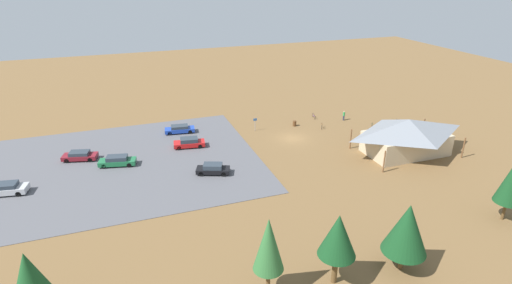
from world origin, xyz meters
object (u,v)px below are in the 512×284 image
object	(u,v)px
pine_far_west	(29,275)
bicycle_orange_lone_west	(322,126)
bike_pavilion	(407,134)
pine_mideast	(338,236)
trash_bin	(295,123)
bicycle_yellow_yard_right	(395,121)
pine_east	(269,245)
bicycle_green_yard_front	(372,126)
lot_sign	(255,122)
bicycle_blue_yard_left	(382,128)
visitor_at_bikes	(344,115)
bicycle_purple_mid_cluster	(314,116)
car_silver_back_corner	(5,189)
pine_west	(407,229)
car_black_mid_lot	(213,169)
car_green_aisle_side	(117,161)
car_red_second_row	(189,143)
car_blue_end_stall	(180,129)
bicycle_white_front_row	(406,124)
car_maroon_near_entry	(80,156)
bicycle_silver_yard_center	(410,130)

from	to	relation	value
pine_far_west	bicycle_orange_lone_west	distance (m)	48.38
bike_pavilion	pine_mideast	xyz separation A→B (m)	(22.55, 19.51, 1.82)
trash_bin	bicycle_yellow_yard_right	xyz separation A→B (m)	(-16.72, 4.62, -0.08)
pine_east	bicycle_green_yard_front	xyz separation A→B (m)	(-29.65, -28.84, -4.40)
lot_sign	bicycle_blue_yard_left	size ratio (longest dim) A/B	1.44
visitor_at_bikes	bicycle_purple_mid_cluster	bearing A→B (deg)	-30.48
bike_pavilion	bicycle_blue_yard_left	xyz separation A→B (m)	(-2.20, -8.49, -2.49)
lot_sign	car_silver_back_corner	world-z (taller)	lot_sign
pine_west	car_black_mid_lot	distance (m)	25.74
pine_east	bicycle_blue_yard_left	distance (m)	41.14
bicycle_blue_yard_left	bicycle_green_yard_front	bearing A→B (deg)	-62.74
car_black_mid_lot	visitor_at_bikes	size ratio (longest dim) A/B	2.70
bicycle_orange_lone_west	bike_pavilion	bearing A→B (deg)	117.06
bicycle_green_yard_front	car_silver_back_corner	distance (m)	52.97
bicycle_blue_yard_left	car_green_aisle_side	bearing A→B (deg)	-1.40
pine_west	bicycle_blue_yard_left	size ratio (longest dim) A/B	4.24
car_red_second_row	pine_far_west	bearing A→B (deg)	59.36
trash_bin	visitor_at_bikes	xyz separation A→B (m)	(-9.22, 0.31, 0.43)
trash_bin	visitor_at_bikes	bearing A→B (deg)	178.08
bicycle_yellow_yard_right	car_blue_end_stall	distance (m)	36.24
pine_mideast	bicycle_white_front_row	world-z (taller)	pine_mideast
bicycle_blue_yard_left	visitor_at_bikes	size ratio (longest dim) A/B	0.91
bike_pavilion	bicycle_yellow_yard_right	bearing A→B (deg)	-121.37
pine_east	pine_west	size ratio (longest dim) A/B	1.10
bicycle_purple_mid_cluster	car_green_aisle_side	distance (m)	34.24
bicycle_purple_mid_cluster	bicycle_green_yard_front	distance (m)	10.14
bike_pavilion	car_blue_end_stall	bearing A→B (deg)	-32.45
lot_sign	bicycle_blue_yard_left	world-z (taller)	lot_sign
bicycle_yellow_yard_right	car_maroon_near_entry	bearing A→B (deg)	-2.84
pine_far_west	car_black_mid_lot	distance (m)	26.25
visitor_at_bikes	pine_west	bearing A→B (deg)	66.60
pine_far_west	pine_east	distance (m)	17.32
bicycle_silver_yard_center	car_red_second_row	size ratio (longest dim) A/B	0.34
trash_bin	car_blue_end_stall	size ratio (longest dim) A/B	0.18
pine_mideast	bicycle_silver_yard_center	distance (m)	38.85
pine_east	bicycle_blue_yard_left	xyz separation A→B (m)	(-30.45, -27.31, -4.41)
bicycle_orange_lone_west	bicycle_silver_yard_center	bearing A→B (deg)	153.36
visitor_at_bikes	car_green_aisle_side	bearing A→B (deg)	8.03
pine_mideast	car_green_aisle_side	bearing A→B (deg)	-60.69
bicycle_white_front_row	bicycle_yellow_yard_right	bearing A→B (deg)	-65.67
bicycle_blue_yard_left	pine_east	bearing A→B (deg)	41.89
pine_far_west	visitor_at_bikes	distance (m)	53.95
car_maroon_near_entry	bike_pavilion	bearing A→B (deg)	163.42
bicycle_silver_yard_center	car_green_aisle_side	xyz separation A→B (m)	(44.91, -3.10, 0.35)
trash_bin	bicycle_white_front_row	bearing A→B (deg)	160.00
car_maroon_near_entry	trash_bin	bearing A→B (deg)	-176.32
trash_bin	car_blue_end_stall	world-z (taller)	car_blue_end_stall
bicycle_silver_yard_center	bicycle_orange_lone_west	size ratio (longest dim) A/B	1.03
pine_mideast	car_blue_end_stall	world-z (taller)	pine_mideast
car_green_aisle_side	bicycle_orange_lone_west	bearing A→B (deg)	-174.35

